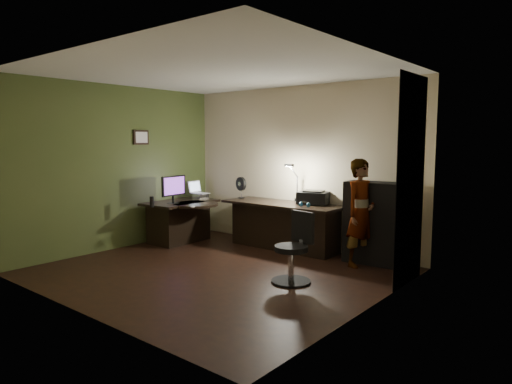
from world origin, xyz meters
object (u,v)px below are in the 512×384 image
Objects in this scene: desk_right at (282,226)px; monitor at (173,194)px; office_chair at (291,248)px; desk_left at (181,222)px; cabinet at (373,223)px; person at (361,213)px.

desk_right is 1.94m from monitor.
desk_left is at bearing 177.53° from office_chair.
monitor reaches higher than office_chair.
cabinet is at bearing 86.94° from office_chair.
person reaches higher than desk_right.
cabinet is 1.34× the size of office_chair.
desk_left is 2.95m from office_chair.
desk_right is (1.71, 0.70, 0.02)m from desk_left.
desk_right reaches higher than desk_left.
desk_left is 2.36× the size of monitor.
monitor is (-1.61, -0.95, 0.51)m from desk_right.
cabinet is at bearing 4.96° from desk_right.
desk_left is at bearing 114.11° from person.
cabinet reaches higher than desk_left.
desk_right is at bearing 99.27° from person.
person is at bearing -108.28° from cabinet.
person is at bearing 87.02° from office_chair.
desk_left is 0.82× the size of person.
desk_left is 1.40× the size of office_chair.
monitor is (0.10, -0.25, 0.53)m from desk_left.
desk_left is at bearing -158.30° from desk_right.
person is at bearing 7.96° from desk_left.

